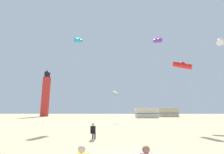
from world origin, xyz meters
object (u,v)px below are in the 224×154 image
kite_tube_white (221,42)px  lighthouse_distant (46,94)px  kite_flyer_standing (93,131)px  rv_van_cream (146,113)px  kite_tube_cyan (78,40)px  kite_tube_scarlet (182,65)px  kite_diamond_lime (115,93)px  kite_tube_violet (158,40)px  rv_van_tan (168,113)px

kite_tube_white → lighthouse_distant: 55.56m
kite_flyer_standing → rv_van_cream: 38.01m
kite_tube_white → kite_tube_cyan: size_ratio=0.75×
kite_flyer_standing → kite_tube_scarlet: (10.80, 9.35, 7.50)m
kite_tube_cyan → lighthouse_distant: (-18.81, 33.86, -5.64)m
rv_van_cream → kite_flyer_standing: bearing=-110.2°
kite_tube_scarlet → lighthouse_distant: (-34.06, 37.58, -0.28)m
kite_tube_white → kite_tube_cyan: bearing=158.9°
kite_tube_scarlet → kite_flyer_standing: bearing=-139.1°
lighthouse_distant → kite_tube_cyan: bearing=-60.9°
kite_flyer_standing → kite_diamond_lime: bearing=-89.0°
kite_diamond_lime → kite_tube_violet: bearing=-42.9°
kite_flyer_standing → lighthouse_distant: bearing=-57.4°
kite_tube_violet → kite_diamond_lime: size_ratio=2.42×
kite_tube_white → kite_tube_cyan: 20.23m
kite_tube_violet → kite_tube_cyan: (-12.93, 0.66, 0.39)m
kite_flyer_standing → kite_tube_violet: 19.54m
kite_tube_scarlet → rv_van_tan: 36.08m
kite_tube_cyan → rv_van_cream: kite_tube_cyan is taller
kite_diamond_lime → rv_van_cream: bearing=63.2°
kite_flyer_standing → kite_tube_white: (14.16, 5.91, 9.37)m
kite_diamond_lime → lighthouse_distant: bearing=131.5°
kite_tube_cyan → rv_van_cream: bearing=57.0°
rv_van_tan → lighthouse_distant: bearing=175.7°
kite_tube_scarlet → kite_diamond_lime: bearing=134.1°
kite_tube_white → kite_tube_cyan: (-18.60, 7.17, 3.49)m
kite_flyer_standing → kite_tube_white: kite_tube_white is taller
rv_van_tan → kite_tube_cyan: bearing=-127.6°
kite_flyer_standing → rv_van_tan: rv_van_tan is taller
lighthouse_distant → rv_van_cream: bearing=-17.1°
kite_flyer_standing → kite_tube_violet: kite_tube_violet is taller
kite_tube_cyan → rv_van_cream: 30.37m
kite_tube_cyan → lighthouse_distant: bearing=119.1°
kite_tube_white → rv_van_tan: 39.17m
kite_diamond_lime → rv_van_cream: (8.98, 17.76, -3.92)m
kite_flyer_standing → kite_diamond_lime: 19.36m
kite_tube_white → rv_van_tan: (4.98, 37.89, -8.60)m
kite_tube_cyan → lighthouse_distant: size_ratio=0.84×
kite_flyer_standing → lighthouse_distant: (-23.25, 46.94, 7.22)m
kite_flyer_standing → kite_tube_white: bearing=-151.1°
kite_tube_scarlet → rv_van_cream: kite_tube_scarlet is taller
kite_tube_scarlet → kite_tube_cyan: 16.58m
kite_tube_scarlet → kite_tube_cyan: kite_tube_cyan is taller
rv_van_cream → rv_van_tan: 11.17m
kite_tube_cyan → kite_tube_violet: bearing=-2.9°
kite_tube_white → kite_diamond_lime: (-12.42, 12.79, -4.68)m
kite_flyer_standing → kite_diamond_lime: (1.74, 18.70, 4.69)m
kite_diamond_lime → rv_van_cream: size_ratio=0.86×
kite_tube_scarlet → kite_diamond_lime: (-9.07, 9.35, -2.81)m
kite_diamond_lime → rv_van_cream: 20.28m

